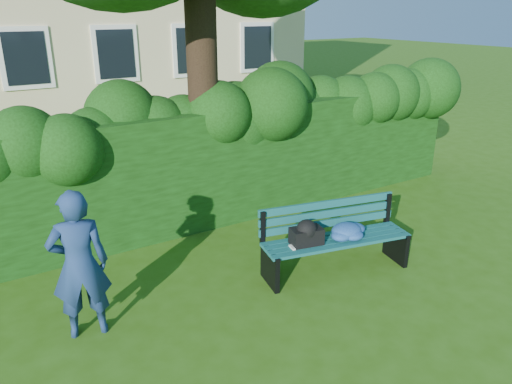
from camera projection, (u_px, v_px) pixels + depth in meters
ground at (281, 274)px, 6.45m from camera, size 80.00×80.00×0.00m
hedge at (202, 165)px, 7.88m from camera, size 10.00×1.00×1.80m
park_bench at (333, 236)px, 6.39m from camera, size 2.00×0.95×0.89m
man_reading at (79, 265)px, 5.02m from camera, size 0.65×0.49×1.61m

